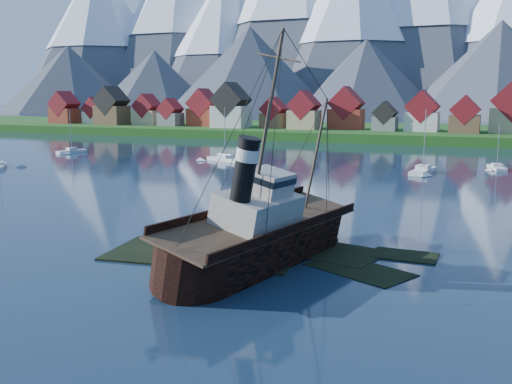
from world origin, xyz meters
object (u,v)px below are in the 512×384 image
at_px(tugboat_wreck, 263,231).
at_px(sailboat_a, 0,167).
at_px(sailboat_e, 497,168).
at_px(sailboat_b, 72,152).
at_px(sailboat_f, 423,172).
at_px(sailboat_c, 225,160).

bearing_deg(tugboat_wreck, sailboat_a, 163.59).
bearing_deg(sailboat_e, sailboat_a, -171.87).
relative_size(sailboat_a, sailboat_e, 1.08).
bearing_deg(sailboat_b, tugboat_wreck, -24.19).
relative_size(sailboat_b, sailboat_e, 1.21).
xyz_separation_m(sailboat_a, sailboat_b, (-7.82, 31.36, 0.05)).
xyz_separation_m(sailboat_e, sailboat_f, (-13.36, -12.06, 0.07)).
bearing_deg(sailboat_e, sailboat_c, 174.99).
height_order(sailboat_a, sailboat_f, sailboat_f).
bearing_deg(sailboat_c, sailboat_a, 150.30).
distance_m(tugboat_wreck, sailboat_c, 81.10).
relative_size(sailboat_c, sailboat_f, 1.00).
bearing_deg(sailboat_f, sailboat_c, -176.26).
bearing_deg(sailboat_f, tugboat_wreck, -87.50).
bearing_deg(sailboat_a, sailboat_b, 62.66).
relative_size(sailboat_b, sailboat_f, 0.92).
bearing_deg(sailboat_c, sailboat_e, -58.86).
bearing_deg(sailboat_e, tugboat_wreck, -117.43).
xyz_separation_m(tugboat_wreck, sailboat_b, (-85.06, 72.69, -2.47)).
bearing_deg(tugboat_wreck, sailboat_c, 130.34).
distance_m(sailboat_b, sailboat_c, 46.28).
xyz_separation_m(sailboat_a, sailboat_c, (38.44, 29.84, 0.06)).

